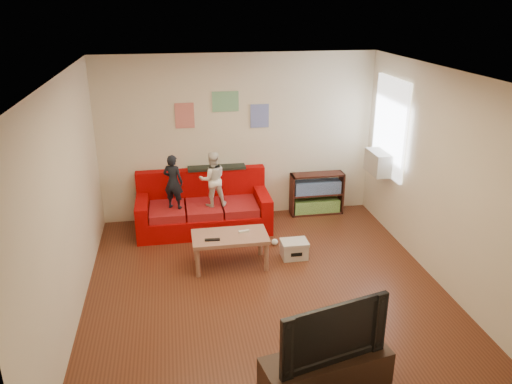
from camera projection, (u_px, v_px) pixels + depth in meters
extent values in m
cube|color=#5A2A19|center=(267.00, 292.00, 6.33)|extent=(4.50, 5.00, 0.01)
cube|color=white|center=(269.00, 75.00, 5.34)|extent=(4.50, 5.00, 0.01)
cube|color=beige|center=(238.00, 138.00, 8.14)|extent=(4.50, 0.01, 2.70)
cube|color=beige|center=(335.00, 319.00, 3.54)|extent=(4.50, 0.01, 2.70)
cube|color=beige|center=(66.00, 205.00, 5.48)|extent=(0.01, 5.00, 2.70)
cube|color=beige|center=(446.00, 181.00, 6.19)|extent=(0.01, 5.00, 2.70)
cube|color=#A20403|center=(204.00, 220.00, 8.00)|extent=(2.09, 0.94, 0.31)
cube|color=#A20403|center=(201.00, 186.00, 8.19)|extent=(2.09, 0.19, 0.57)
cube|color=#A20403|center=(142.00, 207.00, 7.75)|extent=(0.19, 0.94, 0.26)
cube|color=#A20403|center=(262.00, 199.00, 8.05)|extent=(0.19, 0.94, 0.26)
cube|color=maroon|center=(167.00, 211.00, 7.77)|extent=(0.54, 0.71, 0.13)
cube|color=maroon|center=(204.00, 209.00, 7.86)|extent=(0.54, 0.71, 0.13)
cube|color=maroon|center=(240.00, 206.00, 7.95)|extent=(0.54, 0.71, 0.13)
cube|color=black|center=(217.00, 168.00, 8.12)|extent=(0.94, 0.23, 0.04)
imported|color=black|center=(173.00, 182.00, 7.58)|extent=(0.37, 0.32, 0.86)
imported|color=white|center=(213.00, 179.00, 7.68)|extent=(0.45, 0.37, 0.87)
cube|color=#A06E59|center=(230.00, 237.00, 6.80)|extent=(1.03, 0.57, 0.05)
cylinder|color=#A06E59|center=(198.00, 263.00, 6.59)|extent=(0.06, 0.06, 0.41)
cylinder|color=#A06E59|center=(266.00, 257.00, 6.74)|extent=(0.06, 0.06, 0.41)
cylinder|color=#A06E59|center=(196.00, 247.00, 7.02)|extent=(0.06, 0.06, 0.41)
cylinder|color=#A06E59|center=(260.00, 242.00, 7.17)|extent=(0.06, 0.06, 0.41)
cube|color=black|center=(212.00, 240.00, 6.63)|extent=(0.20, 0.06, 0.02)
cube|color=silver|center=(244.00, 231.00, 6.86)|extent=(0.15, 0.07, 0.03)
cube|color=#391912|center=(292.00, 195.00, 8.45)|extent=(0.03, 0.27, 0.72)
cube|color=#391912|center=(341.00, 192.00, 8.58)|extent=(0.03, 0.27, 0.72)
cube|color=#391912|center=(316.00, 212.00, 8.64)|extent=(0.90, 0.27, 0.03)
cube|color=#391912|center=(318.00, 174.00, 8.39)|extent=(0.90, 0.27, 0.03)
cube|color=#391912|center=(317.00, 194.00, 8.52)|extent=(0.84, 0.27, 0.02)
cube|color=#588C3F|center=(316.00, 206.00, 8.60)|extent=(0.79, 0.23, 0.22)
cube|color=#3F598C|center=(317.00, 187.00, 8.47)|extent=(0.79, 0.23, 0.22)
cube|color=white|center=(390.00, 127.00, 7.60)|extent=(0.04, 1.08, 1.48)
cube|color=#B7B2A3|center=(379.00, 162.00, 7.78)|extent=(0.28, 0.55, 0.35)
cube|color=#D87266|center=(185.00, 116.00, 7.84)|extent=(0.30, 0.01, 0.40)
cube|color=#72B27F|center=(225.00, 102.00, 7.87)|extent=(0.42, 0.01, 0.32)
cube|color=#727FCC|center=(260.00, 116.00, 8.05)|extent=(0.30, 0.01, 0.38)
cube|color=silver|center=(294.00, 251.00, 7.12)|extent=(0.36, 0.27, 0.22)
cube|color=silver|center=(294.00, 243.00, 7.07)|extent=(0.38, 0.29, 0.04)
cube|color=black|center=(297.00, 255.00, 6.99)|extent=(0.16, 0.00, 0.05)
cube|color=#322016|center=(325.00, 376.00, 4.59)|extent=(1.26, 0.62, 0.45)
imported|color=black|center=(328.00, 328.00, 4.40)|extent=(1.05, 0.40, 0.61)
sphere|color=white|center=(275.00, 242.00, 7.50)|extent=(0.10, 0.10, 0.10)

